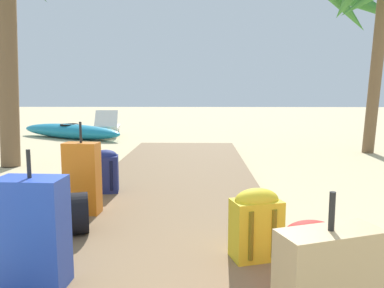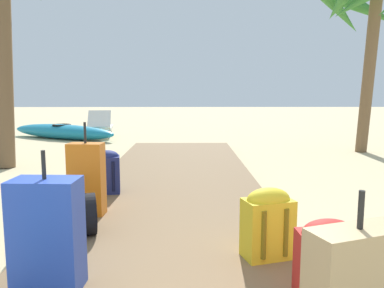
{
  "view_description": "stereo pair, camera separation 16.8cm",
  "coord_description": "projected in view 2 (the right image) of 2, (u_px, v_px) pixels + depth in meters",
  "views": [
    {
      "loc": [
        0.32,
        -0.61,
        1.24
      ],
      "look_at": [
        0.21,
        4.5,
        0.55
      ],
      "focal_mm": 35.45,
      "sensor_mm": 36.0,
      "label": 1
    },
    {
      "loc": [
        0.15,
        -0.61,
        1.24
      ],
      "look_at": [
        0.21,
        4.5,
        0.55
      ],
      "focal_mm": 35.45,
      "sensor_mm": 36.0,
      "label": 2
    }
  ],
  "objects": [
    {
      "name": "backpack_navy",
      "position": [
        107.0,
        170.0,
        4.41
      ],
      "size": [
        0.32,
        0.29,
        0.5
      ],
      "color": "navy",
      "rests_on": "boardwalk"
    },
    {
      "name": "palm_tree_far_right",
      "position": [
        370.0,
        15.0,
        7.59
      ],
      "size": [
        2.13,
        2.2,
        3.55
      ],
      "color": "brown",
      "rests_on": "ground"
    },
    {
      "name": "backpack_yellow",
      "position": [
        268.0,
        221.0,
        2.67
      ],
      "size": [
        0.38,
        0.3,
        0.5
      ],
      "color": "gold",
      "rests_on": "boardwalk"
    },
    {
      "name": "suitcase_blue",
      "position": [
        47.0,
        235.0,
        2.22
      ],
      "size": [
        0.4,
        0.25,
        0.84
      ],
      "color": "#2847B7",
      "rests_on": "boardwalk"
    },
    {
      "name": "boardwalk",
      "position": [
        176.0,
        188.0,
        4.82
      ],
      "size": [
        2.13,
        8.19,
        0.08
      ],
      "primitive_type": "cube",
      "color": "brown",
      "rests_on": "ground"
    },
    {
      "name": "suitcase_orange",
      "position": [
        87.0,
        179.0,
        3.61
      ],
      "size": [
        0.34,
        0.21,
        0.89
      ],
      "color": "orange",
      "rests_on": "boardwalk"
    },
    {
      "name": "lounge_chair",
      "position": [
        101.0,
        126.0,
        10.66
      ],
      "size": [
        0.82,
        1.63,
        0.77
      ],
      "color": "white",
      "rests_on": "ground"
    },
    {
      "name": "kayak",
      "position": [
        62.0,
        132.0,
        10.3
      ],
      "size": [
        3.47,
        2.31,
        0.4
      ],
      "color": "teal",
      "rests_on": "ground"
    },
    {
      "name": "duffel_bag_black",
      "position": [
        63.0,
        216.0,
        3.06
      ],
      "size": [
        0.6,
        0.49,
        0.45
      ],
      "color": "black",
      "rests_on": "boardwalk"
    },
    {
      "name": "ground_plane",
      "position": [
        174.0,
        211.0,
        4.02
      ],
      "size": [
        60.0,
        60.0,
        0.0
      ],
      "primitive_type": "plane",
      "color": "#CCB789"
    },
    {
      "name": "backpack_red",
      "position": [
        329.0,
        260.0,
        2.07
      ],
      "size": [
        0.33,
        0.26,
        0.48
      ],
      "color": "red",
      "rests_on": "boardwalk"
    }
  ]
}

